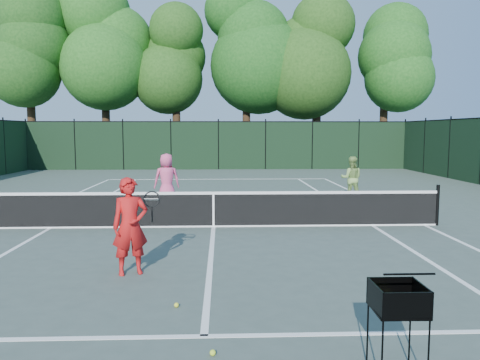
{
  "coord_description": "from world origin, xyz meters",
  "views": [
    {
      "loc": [
        0.22,
        -11.76,
        2.44
      ],
      "look_at": [
        0.72,
        1.0,
        1.1
      ],
      "focal_mm": 35.0,
      "sensor_mm": 36.0,
      "label": 1
    }
  ],
  "objects_px": {
    "coach": "(130,226)",
    "player_green": "(351,178)",
    "ball_hopper": "(398,299)",
    "loose_ball_near_cart": "(213,353)",
    "loose_ball_midcourt": "(176,305)",
    "player_pink": "(167,179)"
  },
  "relations": [
    {
      "from": "coach",
      "to": "player_green",
      "type": "xyz_separation_m",
      "value": [
        6.13,
        8.37,
        -0.06
      ]
    },
    {
      "from": "ball_hopper",
      "to": "loose_ball_near_cart",
      "type": "height_order",
      "value": "ball_hopper"
    },
    {
      "from": "loose_ball_near_cart",
      "to": "loose_ball_midcourt",
      "type": "bearing_deg",
      "value": 110.48
    },
    {
      "from": "coach",
      "to": "player_green",
      "type": "distance_m",
      "value": 10.37
    },
    {
      "from": "player_green",
      "to": "coach",
      "type": "bearing_deg",
      "value": 66.97
    },
    {
      "from": "ball_hopper",
      "to": "coach",
      "type": "bearing_deg",
      "value": 135.22
    },
    {
      "from": "loose_ball_near_cart",
      "to": "loose_ball_midcourt",
      "type": "distance_m",
      "value": 1.52
    },
    {
      "from": "player_pink",
      "to": "loose_ball_near_cart",
      "type": "height_order",
      "value": "player_pink"
    },
    {
      "from": "ball_hopper",
      "to": "loose_ball_midcourt",
      "type": "relative_size",
      "value": 13.75
    },
    {
      "from": "coach",
      "to": "loose_ball_near_cart",
      "type": "distance_m",
      "value": 3.43
    },
    {
      "from": "player_pink",
      "to": "ball_hopper",
      "type": "height_order",
      "value": "player_pink"
    },
    {
      "from": "ball_hopper",
      "to": "loose_ball_midcourt",
      "type": "height_order",
      "value": "ball_hopper"
    },
    {
      "from": "ball_hopper",
      "to": "player_green",
      "type": "bearing_deg",
      "value": 78.21
    },
    {
      "from": "player_green",
      "to": "ball_hopper",
      "type": "bearing_deg",
      "value": 89.76
    },
    {
      "from": "player_pink",
      "to": "loose_ball_near_cart",
      "type": "bearing_deg",
      "value": 87.54
    },
    {
      "from": "player_green",
      "to": "ball_hopper",
      "type": "height_order",
      "value": "player_green"
    },
    {
      "from": "player_green",
      "to": "ball_hopper",
      "type": "distance_m",
      "value": 12.17
    },
    {
      "from": "ball_hopper",
      "to": "loose_ball_near_cart",
      "type": "bearing_deg",
      "value": 167.54
    },
    {
      "from": "loose_ball_midcourt",
      "to": "player_green",
      "type": "bearing_deg",
      "value": 62.37
    },
    {
      "from": "loose_ball_near_cart",
      "to": "ball_hopper",
      "type": "bearing_deg",
      "value": -14.1
    },
    {
      "from": "player_pink",
      "to": "player_green",
      "type": "relative_size",
      "value": 1.1
    },
    {
      "from": "loose_ball_near_cart",
      "to": "loose_ball_midcourt",
      "type": "height_order",
      "value": "same"
    }
  ]
}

